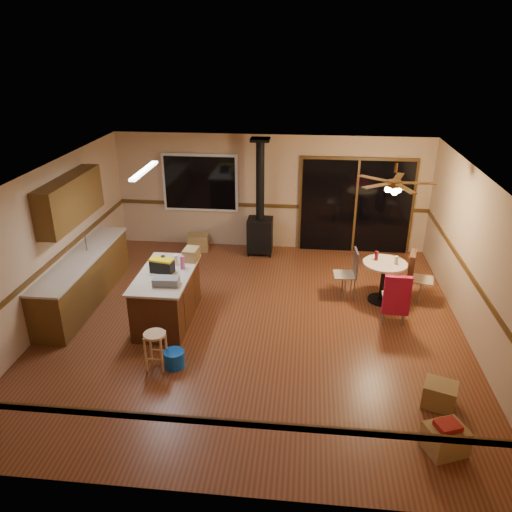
# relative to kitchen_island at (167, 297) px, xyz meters

# --- Properties ---
(floor) EXTENTS (7.00, 7.00, 0.00)m
(floor) POSITION_rel_kitchen_island_xyz_m (1.50, 0.00, -0.45)
(floor) COLOR brown
(floor) RESTS_ON ground
(ceiling) EXTENTS (7.00, 7.00, 0.00)m
(ceiling) POSITION_rel_kitchen_island_xyz_m (1.50, 0.00, 2.15)
(ceiling) COLOR silver
(ceiling) RESTS_ON ground
(wall_back) EXTENTS (7.00, 0.00, 7.00)m
(wall_back) POSITION_rel_kitchen_island_xyz_m (1.50, 3.50, 0.85)
(wall_back) COLOR tan
(wall_back) RESTS_ON ground
(wall_front) EXTENTS (7.00, 0.00, 7.00)m
(wall_front) POSITION_rel_kitchen_island_xyz_m (1.50, -3.50, 0.85)
(wall_front) COLOR tan
(wall_front) RESTS_ON ground
(wall_left) EXTENTS (0.00, 7.00, 7.00)m
(wall_left) POSITION_rel_kitchen_island_xyz_m (-2.00, 0.00, 0.85)
(wall_left) COLOR tan
(wall_left) RESTS_ON ground
(wall_right) EXTENTS (0.00, 7.00, 7.00)m
(wall_right) POSITION_rel_kitchen_island_xyz_m (5.00, 0.00, 0.85)
(wall_right) COLOR tan
(wall_right) RESTS_ON ground
(chair_rail) EXTENTS (7.00, 7.00, 0.08)m
(chair_rail) POSITION_rel_kitchen_island_xyz_m (1.50, 0.00, 0.55)
(chair_rail) COLOR #4B2F12
(chair_rail) RESTS_ON ground
(window) EXTENTS (1.72, 0.10, 1.32)m
(window) POSITION_rel_kitchen_island_xyz_m (-0.10, 3.45, 1.05)
(window) COLOR black
(window) RESTS_ON ground
(sliding_door) EXTENTS (2.52, 0.10, 2.10)m
(sliding_door) POSITION_rel_kitchen_island_xyz_m (3.40, 3.45, 0.60)
(sliding_door) COLOR black
(sliding_door) RESTS_ON ground
(lower_cabinets) EXTENTS (0.60, 3.00, 0.86)m
(lower_cabinets) POSITION_rel_kitchen_island_xyz_m (-1.70, 0.50, -0.02)
(lower_cabinets) COLOR brown
(lower_cabinets) RESTS_ON ground
(countertop) EXTENTS (0.64, 3.04, 0.04)m
(countertop) POSITION_rel_kitchen_island_xyz_m (-1.70, 0.50, 0.43)
(countertop) COLOR #C1AC96
(countertop) RESTS_ON lower_cabinets
(upper_cabinets) EXTENTS (0.35, 2.00, 0.80)m
(upper_cabinets) POSITION_rel_kitchen_island_xyz_m (-1.83, 0.70, 1.45)
(upper_cabinets) COLOR brown
(upper_cabinets) RESTS_ON ground
(kitchen_island) EXTENTS (0.88, 1.68, 0.90)m
(kitchen_island) POSITION_rel_kitchen_island_xyz_m (0.00, 0.00, 0.00)
(kitchen_island) COLOR #452311
(kitchen_island) RESTS_ON ground
(wood_stove) EXTENTS (0.55, 0.50, 2.52)m
(wood_stove) POSITION_rel_kitchen_island_xyz_m (1.30, 3.05, 0.28)
(wood_stove) COLOR black
(wood_stove) RESTS_ON ground
(ceiling_fan) EXTENTS (0.24, 0.24, 0.55)m
(ceiling_fan) POSITION_rel_kitchen_island_xyz_m (3.77, 1.08, 1.76)
(ceiling_fan) COLOR brown
(ceiling_fan) RESTS_ON ceiling
(fluorescent_strip) EXTENTS (0.10, 1.20, 0.04)m
(fluorescent_strip) POSITION_rel_kitchen_island_xyz_m (-0.30, 0.30, 2.11)
(fluorescent_strip) COLOR white
(fluorescent_strip) RESTS_ON ceiling
(toolbox_grey) EXTENTS (0.42, 0.24, 0.13)m
(toolbox_grey) POSITION_rel_kitchen_island_xyz_m (0.14, -0.42, 0.51)
(toolbox_grey) COLOR slate
(toolbox_grey) RESTS_ON kitchen_island
(toolbox_black) EXTENTS (0.41, 0.27, 0.21)m
(toolbox_black) POSITION_rel_kitchen_island_xyz_m (-0.05, 0.04, 0.55)
(toolbox_black) COLOR black
(toolbox_black) RESTS_ON kitchen_island
(toolbox_yellow_lid) EXTENTS (0.42, 0.27, 0.03)m
(toolbox_yellow_lid) POSITION_rel_kitchen_island_xyz_m (-0.05, 0.04, 0.67)
(toolbox_yellow_lid) COLOR gold
(toolbox_yellow_lid) RESTS_ON toolbox_black
(box_on_island) EXTENTS (0.26, 0.34, 0.22)m
(box_on_island) POSITION_rel_kitchen_island_xyz_m (0.32, 0.58, 0.55)
(box_on_island) COLOR olive
(box_on_island) RESTS_ON kitchen_island
(bottle_dark) EXTENTS (0.08, 0.08, 0.26)m
(bottle_dark) POSITION_rel_kitchen_island_xyz_m (-0.05, 0.13, 0.58)
(bottle_dark) COLOR black
(bottle_dark) RESTS_ON kitchen_island
(bottle_pink) EXTENTS (0.10, 0.10, 0.23)m
(bottle_pink) POSITION_rel_kitchen_island_xyz_m (0.26, 0.20, 0.56)
(bottle_pink) COLOR #D84C8C
(bottle_pink) RESTS_ON kitchen_island
(bottle_white) EXTENTS (0.08, 0.08, 0.19)m
(bottle_white) POSITION_rel_kitchen_island_xyz_m (0.12, 0.33, 0.54)
(bottle_white) COLOR white
(bottle_white) RESTS_ON kitchen_island
(bar_stool) EXTENTS (0.33, 0.33, 0.59)m
(bar_stool) POSITION_rel_kitchen_island_xyz_m (0.19, -1.35, -0.16)
(bar_stool) COLOR tan
(bar_stool) RESTS_ON floor
(blue_bucket) EXTENTS (0.40, 0.40, 0.26)m
(blue_bucket) POSITION_rel_kitchen_island_xyz_m (0.44, -1.30, -0.32)
(blue_bucket) COLOR blue
(blue_bucket) RESTS_ON floor
(dining_table) EXTENTS (0.79, 0.79, 0.78)m
(dining_table) POSITION_rel_kitchen_island_xyz_m (3.77, 1.08, 0.07)
(dining_table) COLOR black
(dining_table) RESTS_ON ground
(glass_red) EXTENTS (0.08, 0.08, 0.17)m
(glass_red) POSITION_rel_kitchen_island_xyz_m (3.62, 1.18, 0.41)
(glass_red) COLOR #590C14
(glass_red) RESTS_ON dining_table
(glass_cream) EXTENTS (0.07, 0.07, 0.16)m
(glass_cream) POSITION_rel_kitchen_island_xyz_m (3.95, 1.03, 0.41)
(glass_cream) COLOR beige
(glass_cream) RESTS_ON dining_table
(chair_left) EXTENTS (0.43, 0.43, 0.51)m
(chair_left) POSITION_rel_kitchen_island_xyz_m (3.17, 1.19, 0.14)
(chair_left) COLOR tan
(chair_left) RESTS_ON ground
(chair_near) EXTENTS (0.44, 0.48, 0.70)m
(chair_near) POSITION_rel_kitchen_island_xyz_m (3.86, 0.20, 0.14)
(chair_near) COLOR tan
(chair_near) RESTS_ON ground
(chair_right) EXTENTS (0.55, 0.52, 0.70)m
(chair_right) POSITION_rel_kitchen_island_xyz_m (4.29, 1.18, 0.14)
(chair_right) COLOR tan
(chair_right) RESTS_ON ground
(box_under_window) EXTENTS (0.51, 0.43, 0.37)m
(box_under_window) POSITION_rel_kitchen_island_xyz_m (-0.14, 3.10, -0.27)
(box_under_window) COLOR olive
(box_under_window) RESTS_ON floor
(box_corner_a) EXTENTS (0.56, 0.52, 0.34)m
(box_corner_a) POSITION_rel_kitchen_island_xyz_m (4.06, -2.59, -0.28)
(box_corner_a) COLOR olive
(box_corner_a) RESTS_ON floor
(box_corner_b) EXTENTS (0.51, 0.47, 0.34)m
(box_corner_b) POSITION_rel_kitchen_island_xyz_m (4.17, -1.77, -0.28)
(box_corner_b) COLOR olive
(box_corner_b) RESTS_ON floor
(box_small_red) EXTENTS (0.33, 0.31, 0.07)m
(box_small_red) POSITION_rel_kitchen_island_xyz_m (4.06, -2.59, -0.08)
(box_small_red) COLOR maroon
(box_small_red) RESTS_ON box_corner_a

